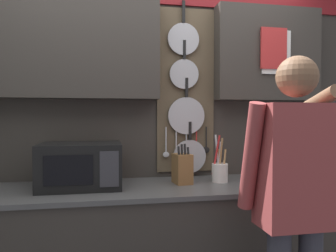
{
  "coord_description": "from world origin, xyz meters",
  "views": [
    {
      "loc": [
        -0.39,
        -2.18,
        1.41
      ],
      "look_at": [
        0.07,
        0.21,
        1.34
      ],
      "focal_mm": 35.0,
      "sensor_mm": 36.0,
      "label": 1
    }
  ],
  "objects_px": {
    "microwave": "(81,165)",
    "utensil_crock": "(220,170)",
    "knife_block": "(182,168)",
    "person": "(294,190)"
  },
  "relations": [
    {
      "from": "microwave",
      "to": "person",
      "type": "distance_m",
      "value": 1.32
    },
    {
      "from": "microwave",
      "to": "utensil_crock",
      "type": "xyz_separation_m",
      "value": [
        0.97,
        0.0,
        -0.06
      ]
    },
    {
      "from": "microwave",
      "to": "person",
      "type": "relative_size",
      "value": 0.31
    },
    {
      "from": "utensil_crock",
      "to": "person",
      "type": "height_order",
      "value": "person"
    },
    {
      "from": "microwave",
      "to": "person",
      "type": "bearing_deg",
      "value": -31.77
    },
    {
      "from": "microwave",
      "to": "person",
      "type": "height_order",
      "value": "person"
    },
    {
      "from": "utensil_crock",
      "to": "person",
      "type": "bearing_deg",
      "value": -77.42
    },
    {
      "from": "knife_block",
      "to": "utensil_crock",
      "type": "distance_m",
      "value": 0.28
    },
    {
      "from": "microwave",
      "to": "utensil_crock",
      "type": "bearing_deg",
      "value": 0.14
    },
    {
      "from": "knife_block",
      "to": "utensil_crock",
      "type": "xyz_separation_m",
      "value": [
        0.28,
        0.0,
        -0.02
      ]
    }
  ]
}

